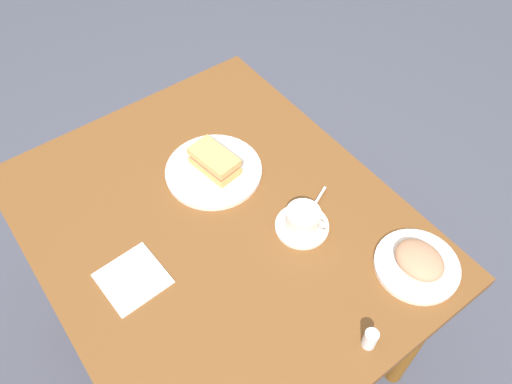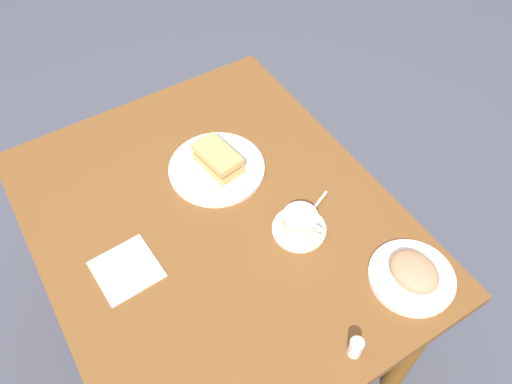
# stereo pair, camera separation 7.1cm
# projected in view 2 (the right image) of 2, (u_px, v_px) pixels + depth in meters

# --- Properties ---
(ground_plane) EXTENTS (6.00, 6.00, 0.00)m
(ground_plane) POSITION_uv_depth(u_px,v_px,m) (228.00, 330.00, 1.96)
(ground_plane) COLOR #484954
(dining_table) EXTENTS (1.11, 0.91, 0.74)m
(dining_table) POSITION_uv_depth(u_px,v_px,m) (218.00, 240.00, 1.46)
(dining_table) COLOR brown
(dining_table) RESTS_ON ground_plane
(sandwich_plate) EXTENTS (0.28, 0.28, 0.01)m
(sandwich_plate) POSITION_uv_depth(u_px,v_px,m) (217.00, 168.00, 1.48)
(sandwich_plate) COLOR silver
(sandwich_plate) RESTS_ON dining_table
(sandwich_front) EXTENTS (0.15, 0.10, 0.06)m
(sandwich_front) POSITION_uv_depth(u_px,v_px,m) (218.00, 159.00, 1.45)
(sandwich_front) COLOR tan
(sandwich_front) RESTS_ON sandwich_plate
(coffee_saucer) EXTENTS (0.14, 0.14, 0.01)m
(coffee_saucer) POSITION_uv_depth(u_px,v_px,m) (299.00, 229.00, 1.35)
(coffee_saucer) COLOR silver
(coffee_saucer) RESTS_ON dining_table
(coffee_cup) EXTENTS (0.11, 0.09, 0.06)m
(coffee_cup) POSITION_uv_depth(u_px,v_px,m) (300.00, 222.00, 1.32)
(coffee_cup) COLOR silver
(coffee_cup) RESTS_ON coffee_saucer
(spoon) EXTENTS (0.05, 0.09, 0.01)m
(spoon) POSITION_uv_depth(u_px,v_px,m) (315.00, 207.00, 1.39)
(spoon) COLOR silver
(spoon) RESTS_ON coffee_saucer
(side_plate) EXTENTS (0.21, 0.21, 0.01)m
(side_plate) POSITION_uv_depth(u_px,v_px,m) (412.00, 277.00, 1.26)
(side_plate) COLOR silver
(side_plate) RESTS_ON dining_table
(side_food_pile) EXTENTS (0.13, 0.11, 0.04)m
(side_food_pile) POSITION_uv_depth(u_px,v_px,m) (414.00, 271.00, 1.24)
(side_food_pile) COLOR tan
(side_food_pile) RESTS_ON side_plate
(napkin) EXTENTS (0.16, 0.16, 0.00)m
(napkin) POSITION_uv_depth(u_px,v_px,m) (127.00, 269.00, 1.28)
(napkin) COLOR white
(napkin) RESTS_ON dining_table
(salt_shaker) EXTENTS (0.03, 0.03, 0.06)m
(salt_shaker) POSITION_uv_depth(u_px,v_px,m) (356.00, 348.00, 1.13)
(salt_shaker) COLOR silver
(salt_shaker) RESTS_ON dining_table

